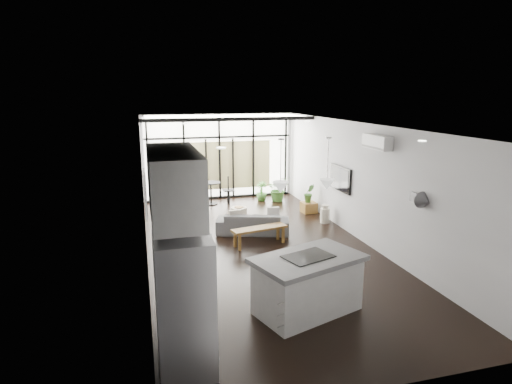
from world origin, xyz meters
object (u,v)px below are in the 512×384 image
island (307,284)px  console_bench (259,236)px  milk_can (325,214)px  sofa (253,219)px  pouf (239,214)px  tv (340,179)px  fridge (184,304)px

island → console_bench: size_ratio=1.30×
console_bench → milk_can: 2.51m
island → sofa: bearing=68.9°
island → pouf: size_ratio=3.86×
island → tv: (2.50, 4.00, 0.83)m
fridge → pouf: fridge is taller
sofa → pouf: size_ratio=4.06×
pouf → tv: bearing=-27.9°
milk_can → console_bench: bearing=-151.2°
pouf → sofa: bearing=-85.9°
fridge → console_bench: fridge is taller
console_bench → tv: 2.76m
tv → sofa: bearing=178.0°
island → milk_can: size_ratio=3.46×
island → fridge: 2.30m
fridge → pouf: (2.13, 6.23, -0.72)m
console_bench → pouf: bearing=78.9°
milk_can → tv: tv is taller
sofa → pouf: 1.21m
fridge → milk_can: (4.34, 5.35, -0.65)m
sofa → console_bench: bearing=103.1°
console_bench → milk_can: size_ratio=2.66×
sofa → pouf: sofa is taller
fridge → milk_can: bearing=51.0°
pouf → tv: size_ratio=0.41×
milk_can → tv: 1.14m
pouf → console_bench: bearing=-89.7°
sofa → pouf: bearing=-68.0°
sofa → console_bench: 0.90m
console_bench → pouf: console_bench is taller
console_bench → tv: (2.41, 0.81, 1.09)m
island → fridge: (-2.05, -0.95, 0.42)m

